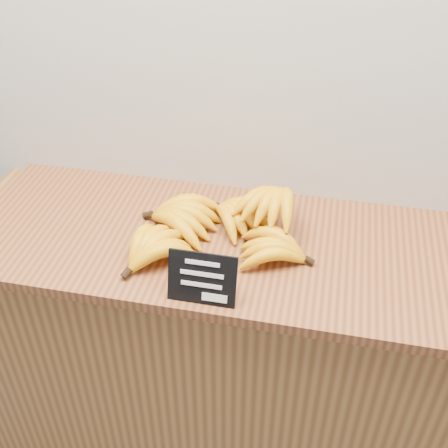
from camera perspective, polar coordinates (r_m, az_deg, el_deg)
counter at (r=1.83m, az=0.33°, el=-13.33°), size 1.54×0.50×0.90m
counter_top at (r=1.50m, az=0.39°, el=-2.04°), size 1.40×0.54×0.03m
chalkboard_sign at (r=1.28m, az=-2.25°, el=-5.57°), size 0.16×0.04×0.12m
banana_pile at (r=1.47m, az=-0.29°, el=-0.07°), size 0.54×0.40×0.12m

